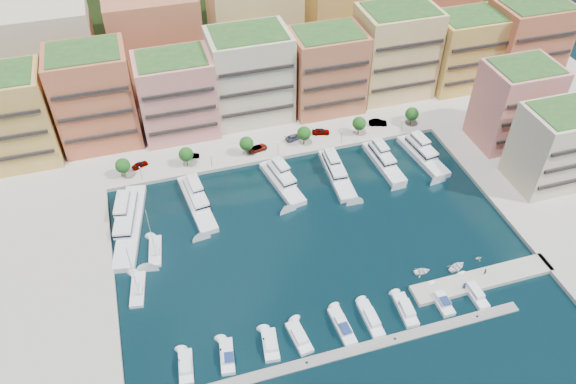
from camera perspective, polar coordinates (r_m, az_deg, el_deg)
The scene contains 61 objects.
ground at distance 129.46m, azimuth 2.82°, elevation -4.71°, with size 400.00×400.00×0.00m, color black.
north_quay at distance 175.84m, azimuth -3.81°, elevation 9.50°, with size 220.00×64.00×2.00m, color #9E998E.
east_quay at distance 152.52m, azimuth 26.49°, elevation -1.43°, with size 34.00×76.00×2.00m, color #9E998E.
west_quay at distance 124.15m, azimuth -24.78°, elevation -12.88°, with size 34.00×76.00×2.00m, color #9E998E.
hillside at distance 217.17m, azimuth -6.97°, elevation 15.97°, with size 240.00×40.00×58.00m, color #273D19.
south_pontoon at distance 111.75m, azimuth 6.47°, elevation -15.79°, with size 72.00×2.20×0.35m, color gray.
finger_pier at distance 127.99m, azimuth 19.09°, elevation -8.51°, with size 32.00×5.00×2.00m, color #9E998E.
apartment_0 at distance 159.47m, azimuth -26.74°, elevation 6.68°, with size 22.00×16.50×24.80m.
apartment_1 at distance 157.42m, azimuth -19.06°, elevation 9.07°, with size 20.00×16.50×26.80m.
apartment_2 at distance 156.48m, azimuth -11.25°, elevation 9.60°, with size 20.00×15.50×22.80m.
apartment_3 at distance 159.96m, azimuth -3.86°, elevation 11.73°, with size 22.00×16.50×25.80m.
apartment_4 at distance 164.31m, azimuth 3.96°, elevation 12.20°, with size 20.00×15.50×23.80m.
apartment_5 at distance 173.35m, azimuth 10.81°, elevation 13.80°, with size 22.00×16.50×26.80m.
apartment_6 at distance 183.20m, azimuth 17.39°, elevation 13.52°, with size 20.00×15.50×22.80m.
apartment_7 at distance 192.60m, azimuth 22.96°, elevation 13.86°, with size 22.00×16.50×24.80m.
apartment_east_a at distance 161.53m, azimuth 22.03°, elevation 8.28°, with size 18.00×14.50×22.80m.
apartment_east_b at distance 151.21m, azimuth 25.59°, elevation 4.17°, with size 18.00×14.50×20.80m.
backblock_0 at distance 177.03m, azimuth -23.03°, elevation 12.41°, with size 26.00×18.00×30.00m, color beige.
backblock_1 at distance 175.61m, azimuth -13.23°, elevation 14.44°, with size 26.00×18.00×30.00m, color #B86945.
backblock_2 at distance 179.27m, azimuth -3.39°, elevation 16.05°, with size 26.00×18.00×30.00m, color #E5BB79.
backblock_3 at distance 187.72m, azimuth 5.93°, elevation 17.15°, with size 26.00×18.00×30.00m, color #E0B152.
backblock_4 at distance 200.34m, azimuth 14.34°, elevation 17.77°, with size 26.00×18.00×30.00m, color #BF5B3F.
tree_0 at distance 147.16m, azimuth -16.44°, elevation 2.58°, with size 3.80×3.80×5.65m.
tree_1 at distance 147.12m, azimuth -10.32°, elevation 3.78°, with size 3.80×3.80×5.65m.
tree_2 at distance 148.81m, azimuth -4.24°, elevation 4.93°, with size 3.80×3.80×5.65m.
tree_3 at distance 152.18m, azimuth 1.65°, elevation 5.99°, with size 3.80×3.80×5.65m.
tree_4 at distance 157.11m, azimuth 7.25°, elevation 6.93°, with size 3.80×3.80×5.65m.
tree_5 at distance 163.46m, azimuth 12.48°, elevation 7.75°, with size 3.80×3.80×5.65m.
lamppost_0 at distance 145.73m, azimuth -14.77°, elevation 2.06°, with size 0.30×0.30×4.20m.
lamppost_1 at distance 146.30m, azimuth -7.83°, elevation 3.41°, with size 0.30×0.30×4.20m.
lamppost_2 at distance 149.07m, azimuth -1.02°, elevation 4.69°, with size 0.30×0.30×4.20m.
lamppost_3 at distance 153.90m, azimuth 5.47°, elevation 5.83°, with size 0.30×0.30×4.20m.
lamppost_4 at distance 160.61m, azimuth 11.51°, elevation 6.83°, with size 0.30×0.30×4.20m.
yacht_0 at distance 136.55m, azimuth -15.81°, elevation -2.89°, with size 10.08×27.51×7.30m.
yacht_1 at distance 138.52m, azimuth -9.27°, elevation -0.88°, with size 6.70×21.48×7.30m.
yacht_3 at distance 142.39m, azimuth -0.67°, elevation 1.24°, with size 7.59×18.64×7.30m.
yacht_4 at distance 145.48m, azimuth 4.91°, elevation 2.04°, with size 5.57×20.31×7.30m.
yacht_5 at distance 150.77m, azimuth 9.61°, elevation 3.25°, with size 5.15×18.15×7.30m.
yacht_6 at distance 155.12m, azimuth 13.44°, elevation 3.86°, with size 6.92×19.24×7.30m.
cruiser_0 at distance 110.34m, azimuth -10.33°, elevation -17.10°, with size 3.36×7.41×2.55m.
cruiser_1 at distance 110.43m, azimuth -6.20°, elevation -16.27°, with size 3.56×7.81×2.66m.
cruiser_2 at distance 111.22m, azimuth -1.79°, elevation -15.28°, with size 3.70×7.37×2.55m.
cruiser_3 at distance 112.10m, azimuth 1.17°, elevation -14.57°, with size 3.65×7.90×2.55m.
cruiser_4 at distance 113.98m, azimuth 5.55°, elevation -13.45°, with size 3.02×9.21×2.66m.
cruiser_5 at distance 115.69m, azimuth 8.41°, elevation -12.65°, with size 2.63×8.97×2.55m.
cruiser_6 at distance 118.21m, azimuth 11.87°, elevation -11.65°, with size 3.20×8.35×2.55m.
cruiser_7 at distance 121.28m, azimuth 15.28°, elevation -10.61°, with size 2.62×7.69×2.66m.
cruiser_8 at distance 124.63m, azimuth 18.35°, elevation -9.65°, with size 2.53×8.86×2.55m.
sailboat_2 at distance 129.54m, azimuth -13.32°, elevation -5.91°, with size 3.86×9.32×13.20m.
sailboat_1 at distance 123.24m, azimuth -15.00°, elevation -9.59°, with size 4.20×9.46×13.20m.
tender_2 at distance 128.32m, azimuth 16.78°, elevation -7.31°, with size 3.09×4.33×0.90m, color white.
tender_0 at distance 125.63m, azimuth 13.46°, elevation -7.85°, with size 2.63×3.69×0.76m, color white.
tender_3 at distance 131.65m, azimuth 18.79°, elevation -6.36°, with size 1.30×1.50×0.79m, color beige.
car_0 at distance 151.25m, azimuth -14.82°, elevation 2.70°, with size 1.73×4.31×1.47m, color gray.
car_1 at distance 151.47m, azimuth -9.76°, elevation 3.65°, with size 1.40×4.01×1.32m, color gray.
car_2 at distance 152.02m, azimuth -3.09°, elevation 4.48°, with size 2.47×5.36×1.49m, color gray.
car_3 at distance 155.76m, azimuth 0.63°, elevation 5.60°, with size 2.12×5.22×1.51m, color gray.
car_4 at distance 158.02m, azimuth 3.35°, elevation 6.16°, with size 1.99×4.95×1.69m, color gray.
car_5 at distance 163.33m, azimuth 9.13°, elevation 6.98°, with size 1.79×5.14×1.69m, color gray.
person_0 at distance 123.26m, azimuth 17.48°, elevation -9.07°, with size 0.71×0.47×1.95m, color #27384E.
person_1 at distance 127.51m, azimuth 19.37°, elevation -7.62°, with size 0.75×0.58×1.54m, color #47322A.
Camera 1 is at (-31.65, -83.20, 94.00)m, focal length 35.00 mm.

